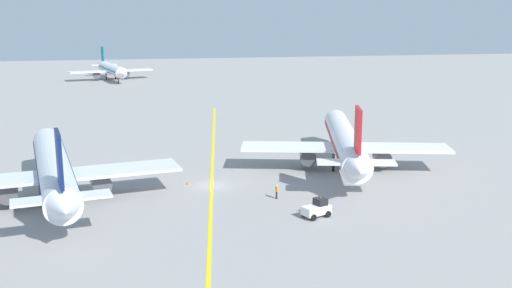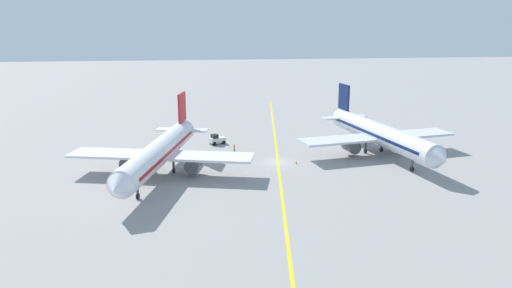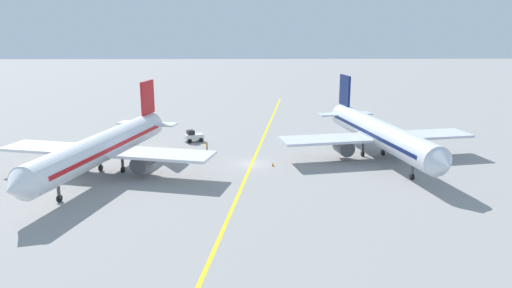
{
  "view_description": "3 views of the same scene",
  "coord_description": "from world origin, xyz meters",
  "px_view_note": "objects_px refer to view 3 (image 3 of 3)",
  "views": [
    {
      "loc": [
        -8.0,
        -70.76,
        21.22
      ],
      "look_at": [
        5.72,
        0.79,
        4.87
      ],
      "focal_mm": 42.0,
      "sensor_mm": 36.0,
      "label": 1
    },
    {
      "loc": [
        13.03,
        78.09,
        23.53
      ],
      "look_at": [
        3.14,
        -4.22,
        2.17
      ],
      "focal_mm": 35.0,
      "sensor_mm": 36.0,
      "label": 2
    },
    {
      "loc": [
        0.4,
        66.41,
        19.2
      ],
      "look_at": [
        -0.62,
        -2.08,
        2.36
      ],
      "focal_mm": 35.0,
      "sensor_mm": 36.0,
      "label": 3
    }
  ],
  "objects_px": {
    "airplane_adjacent_stand": "(104,147)",
    "ground_crew_worker": "(207,146)",
    "traffic_cone_mid_apron": "(273,164)",
    "traffic_cone_by_wingtip": "(390,138)",
    "traffic_cone_near_nose": "(367,131)",
    "airplane_at_gate": "(379,134)",
    "baggage_tug_white": "(193,136)"
  },
  "relations": [
    {
      "from": "airplane_adjacent_stand",
      "to": "ground_crew_worker",
      "type": "distance_m",
      "value": 16.86
    },
    {
      "from": "baggage_tug_white",
      "to": "traffic_cone_mid_apron",
      "type": "bearing_deg",
      "value": 130.45
    },
    {
      "from": "airplane_adjacent_stand",
      "to": "traffic_cone_near_nose",
      "type": "bearing_deg",
      "value": -147.9
    },
    {
      "from": "airplane_adjacent_stand",
      "to": "traffic_cone_by_wingtip",
      "type": "xyz_separation_m",
      "value": [
        -42.06,
        -19.21,
        -3.43
      ]
    },
    {
      "from": "airplane_at_gate",
      "to": "ground_crew_worker",
      "type": "bearing_deg",
      "value": -9.09
    },
    {
      "from": "airplane_adjacent_stand",
      "to": "traffic_cone_by_wingtip",
      "type": "height_order",
      "value": "airplane_adjacent_stand"
    },
    {
      "from": "airplane_at_gate",
      "to": "airplane_adjacent_stand",
      "type": "relative_size",
      "value": 1.01
    },
    {
      "from": "baggage_tug_white",
      "to": "traffic_cone_near_nose",
      "type": "bearing_deg",
      "value": -167.81
    },
    {
      "from": "airplane_adjacent_stand",
      "to": "baggage_tug_white",
      "type": "relative_size",
      "value": 10.51
    },
    {
      "from": "airplane_at_gate",
      "to": "airplane_adjacent_stand",
      "type": "distance_m",
      "value": 37.66
    },
    {
      "from": "airplane_at_gate",
      "to": "ground_crew_worker",
      "type": "height_order",
      "value": "airplane_at_gate"
    },
    {
      "from": "traffic_cone_mid_apron",
      "to": "traffic_cone_near_nose",
      "type": "bearing_deg",
      "value": -130.33
    },
    {
      "from": "airplane_at_gate",
      "to": "traffic_cone_near_nose",
      "type": "height_order",
      "value": "airplane_at_gate"
    },
    {
      "from": "traffic_cone_near_nose",
      "to": "traffic_cone_by_wingtip",
      "type": "xyz_separation_m",
      "value": [
        -2.53,
        5.58,
        0.0
      ]
    },
    {
      "from": "baggage_tug_white",
      "to": "traffic_cone_by_wingtip",
      "type": "relative_size",
      "value": 6.09
    },
    {
      "from": "airplane_at_gate",
      "to": "traffic_cone_by_wingtip",
      "type": "height_order",
      "value": "airplane_at_gate"
    },
    {
      "from": "airplane_adjacent_stand",
      "to": "airplane_at_gate",
      "type": "bearing_deg",
      "value": -168.59
    },
    {
      "from": "traffic_cone_mid_apron",
      "to": "baggage_tug_white",
      "type": "bearing_deg",
      "value": -49.55
    },
    {
      "from": "ground_crew_worker",
      "to": "traffic_cone_mid_apron",
      "type": "relative_size",
      "value": 3.05
    },
    {
      "from": "baggage_tug_white",
      "to": "traffic_cone_mid_apron",
      "type": "distance_m",
      "value": 19.08
    },
    {
      "from": "baggage_tug_white",
      "to": "airplane_adjacent_stand",
      "type": "bearing_deg",
      "value": 63.01
    },
    {
      "from": "ground_crew_worker",
      "to": "traffic_cone_near_nose",
      "type": "xyz_separation_m",
      "value": [
        -27.44,
        -13.37,
        -0.63
      ]
    },
    {
      "from": "traffic_cone_by_wingtip",
      "to": "traffic_cone_near_nose",
      "type": "bearing_deg",
      "value": -65.65
    },
    {
      "from": "traffic_cone_near_nose",
      "to": "ground_crew_worker",
      "type": "bearing_deg",
      "value": 25.98
    },
    {
      "from": "traffic_cone_mid_apron",
      "to": "traffic_cone_by_wingtip",
      "type": "distance_m",
      "value": 25.58
    },
    {
      "from": "airplane_at_gate",
      "to": "baggage_tug_white",
      "type": "xyz_separation_m",
      "value": [
        27.62,
        -10.82,
        -2.81
      ]
    },
    {
      "from": "traffic_cone_near_nose",
      "to": "airplane_at_gate",
      "type": "bearing_deg",
      "value": 81.44
    },
    {
      "from": "airplane_at_gate",
      "to": "airplane_adjacent_stand",
      "type": "xyz_separation_m",
      "value": [
        36.92,
        7.45,
        0.0
      ]
    },
    {
      "from": "airplane_at_gate",
      "to": "baggage_tug_white",
      "type": "bearing_deg",
      "value": -21.39
    },
    {
      "from": "airplane_adjacent_stand",
      "to": "traffic_cone_near_nose",
      "type": "height_order",
      "value": "airplane_adjacent_stand"
    },
    {
      "from": "airplane_adjacent_stand",
      "to": "traffic_cone_by_wingtip",
      "type": "relative_size",
      "value": 63.95
    },
    {
      "from": "airplane_at_gate",
      "to": "traffic_cone_by_wingtip",
      "type": "xyz_separation_m",
      "value": [
        -5.14,
        -11.76,
        -3.43
      ]
    }
  ]
}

